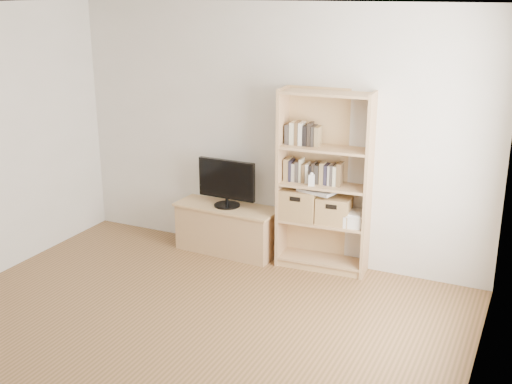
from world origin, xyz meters
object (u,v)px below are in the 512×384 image
Objects in this scene: television at (227,183)px; basket_right at (334,210)px; basket_left at (300,203)px; baby_monitor at (311,180)px; bookshelf at (324,182)px; laptop at (318,190)px; tv_stand at (227,230)px.

television is 1.18m from basket_right.
baby_monitor is at bearing -32.65° from basket_left.
laptop is (-0.05, -0.02, -0.08)m from bookshelf.
basket_right is (0.20, 0.11, -0.30)m from baby_monitor.
tv_stand is at bearing 162.52° from baby_monitor.
basket_left is at bearing -178.81° from bookshelf.
basket_right is at bearing 3.58° from television.
basket_right is (1.17, 0.04, -0.13)m from television.
bookshelf reaches higher than tv_stand.
television is at bearing 176.50° from basket_right.
baby_monitor is (0.96, -0.07, 0.17)m from television.
bookshelf is 16.18× the size of baby_monitor.
bookshelf is 4.87× the size of basket_left.
tv_stand is at bearing 176.50° from basket_right.
bookshelf is 0.35m from basket_left.
baby_monitor is 0.15m from laptop.
bookshelf is 5.03× the size of laptop.
baby_monitor reaches higher than basket_left.
tv_stand is 2.99× the size of laptop.
baby_monitor reaches higher than basket_right.
television is at bearing 0.00° from tv_stand.
baby_monitor is 0.31× the size of laptop.
laptop is (0.19, -0.00, 0.17)m from basket_left.
baby_monitor is 0.30× the size of basket_left.
basket_left is at bearing 135.91° from baby_monitor.
bookshelf reaches higher than laptop.
laptop reaches higher than basket_right.
basket_right is (0.11, 0.00, -0.27)m from bookshelf.
basket_left reaches higher than tv_stand.
television is (-1.06, -0.04, -0.14)m from bookshelf.
basket_right is at bearing 4.70° from tv_stand.
baby_monitor is 0.33m from basket_left.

